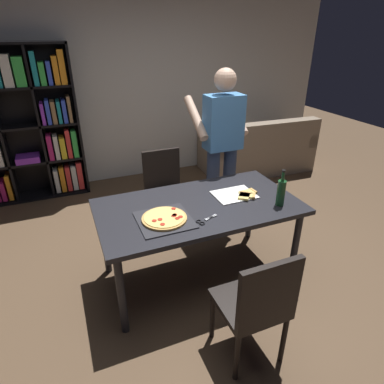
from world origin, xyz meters
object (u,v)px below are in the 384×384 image
Objects in this scene: bookshelf at (23,126)px; kitchen_scissors at (204,220)px; chair_near_camera at (257,303)px; wine_bottle at (281,192)px; person_serving_pizza at (222,143)px; pepperoni_pizza_on_tray at (164,219)px; couch at (258,152)px; dining_table at (199,212)px; chair_far_side at (165,186)px.

kitchen_scissors is (1.33, -2.63, -0.22)m from bookshelf.
wine_bottle is (0.63, 0.68, 0.36)m from chair_near_camera.
chair_near_camera is 1.82m from person_serving_pizza.
couch is at bearing 43.35° from pepperoni_pizza_on_tray.
bookshelf is 6.17× the size of wine_bottle.
couch is 4.23× the size of pepperoni_pizza_on_tray.
dining_table is 2.77m from couch.
dining_table is at bearing 157.45° from wine_bottle.
bookshelf reaches higher than chair_far_side.
bookshelf is at bearing 112.66° from pepperoni_pizza_on_tray.
bookshelf reaches higher than chair_near_camera.
chair_near_camera is 0.92m from pepperoni_pizza_on_tray.
bookshelf reaches higher than dining_table.
chair_far_side reaches higher than couch.
chair_near_camera is at bearing -109.13° from person_serving_pizza.
person_serving_pizza is 5.54× the size of wine_bottle.
kitchen_scissors is (-1.97, -2.24, 0.45)m from couch.
wine_bottle reaches higher than kitchen_scissors.
person_serving_pizza is at bearing -40.05° from bookshelf.
chair_near_camera and chair_far_side have the same top height.
person_serving_pizza is 4.27× the size of pepperoni_pizza_on_tray.
bookshelf is at bearing 116.72° from kitchen_scissors.
person_serving_pizza reaches higher than pepperoni_pizza_on_tray.
chair_near_camera is at bearing -84.35° from kitchen_scissors.
bookshelf is at bearing 173.28° from couch.
couch is (1.90, 2.93, -0.21)m from chair_near_camera.
dining_table is at bearing -128.65° from person_serving_pizza.
wine_bottle is (2.02, -2.63, -0.11)m from bookshelf.
person_serving_pizza is 0.99m from wine_bottle.
chair_far_side is (0.00, 0.94, -0.16)m from dining_table.
wine_bottle reaches higher than chair_far_side.
chair_far_side is at bearing 90.00° from chair_near_camera.
chair_near_camera is 3.62m from bookshelf.
chair_far_side is 0.79m from person_serving_pizza.
kitchen_scissors is at bearing -24.33° from pepperoni_pizza_on_tray.
kitchen_scissors is at bearing 95.65° from chair_near_camera.
chair_far_side is 1.22m from kitchen_scissors.
chair_near_camera is 2.85× the size of wine_bottle.
chair_near_camera is 0.51× the size of person_serving_pizza.
chair_far_side is 0.52× the size of couch.
chair_far_side reaches higher than dining_table.
dining_table is 0.28m from kitchen_scissors.
kitchen_scissors is (-0.69, 0.00, -0.11)m from wine_bottle.
pepperoni_pizza_on_tray is at bearing 113.21° from chair_near_camera.
person_serving_pizza is at bearing 56.66° from kitchen_scissors.
bookshelf reaches higher than kitchen_scissors.
wine_bottle is at bearing -87.03° from person_serving_pizza.
bookshelf is (-3.29, 0.39, 0.67)m from couch.
bookshelf is 2.95m from kitchen_scissors.
pepperoni_pizza_on_tray is at bearing 155.67° from kitchen_scissors.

